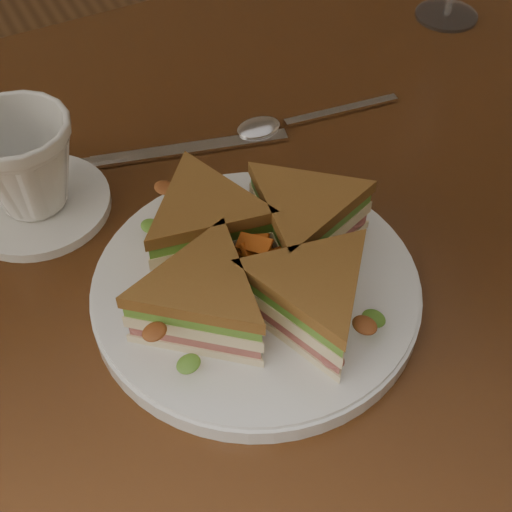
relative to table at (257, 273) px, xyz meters
The scene contains 8 objects.
table is the anchor object (origin of this frame).
plate 0.15m from the table, 118.46° to the right, with size 0.27×0.27×0.02m, color white.
sandwich_wedges 0.18m from the table, 118.46° to the right, with size 0.27×0.27×0.06m.
crisps_mound 0.18m from the table, 118.46° to the right, with size 0.09×0.09×0.05m, color #BB5318, non-canonical shape.
spoon 0.16m from the table, 51.06° to the left, with size 0.18×0.04×0.01m.
knife 0.15m from the table, 109.84° to the left, with size 0.21×0.07×0.00m.
saucer 0.23m from the table, 153.71° to the left, with size 0.14×0.14×0.01m, color white.
coffee_cup 0.26m from the table, 153.71° to the left, with size 0.10×0.10×0.09m, color white.
Camera 1 is at (-0.23, -0.42, 1.22)m, focal length 50.00 mm.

